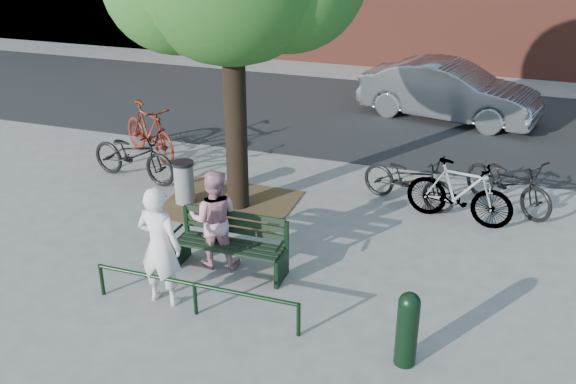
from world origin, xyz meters
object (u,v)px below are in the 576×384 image
at_px(person_left, 160,246).
at_px(bicycle_c, 409,179).
at_px(bollard, 407,326).
at_px(parked_car, 449,91).
at_px(person_right, 214,219).
at_px(litter_bin, 184,182).
at_px(park_bench, 232,242).

height_order(person_left, bicycle_c, person_left).
height_order(bollard, parked_car, parked_car).
bearing_deg(person_left, bollard, 179.55).
bearing_deg(person_left, parked_car, -102.68).
xyz_separation_m(person_left, bollard, (3.49, -0.24, -0.35)).
bearing_deg(parked_car, bicycle_c, -168.64).
bearing_deg(person_left, person_right, -100.23).
height_order(person_right, bicycle_c, person_right).
bearing_deg(bollard, litter_bin, 145.20).
height_order(person_right, bollard, person_right).
bearing_deg(person_left, park_bench, -113.55).
height_order(bollard, litter_bin, bollard).
height_order(bicycle_c, parked_car, parked_car).
distance_m(bollard, parked_car, 10.20).
bearing_deg(bollard, parked_car, 93.45).
bearing_deg(bollard, bicycle_c, 98.91).
bearing_deg(litter_bin, person_right, -51.12).
xyz_separation_m(park_bench, litter_bin, (-1.81, 1.92, -0.05)).
xyz_separation_m(person_left, parked_car, (2.88, 9.94, -0.14)).
bearing_deg(bicycle_c, bollard, -152.25).
bearing_deg(bicycle_c, person_left, 166.64).
distance_m(person_right, bicycle_c, 4.09).
bearing_deg(person_left, bicycle_c, -118.72).
xyz_separation_m(bollard, parked_car, (-0.61, 10.18, 0.21)).
bearing_deg(person_right, park_bench, 158.41).
distance_m(park_bench, person_right, 0.44).
bearing_deg(bicycle_c, park_bench, 164.97).
relative_size(park_bench, litter_bin, 2.08).
xyz_separation_m(bollard, litter_bin, (-4.73, 3.29, -0.12)).
height_order(litter_bin, parked_car, parked_car).
bearing_deg(parked_car, park_bench, 177.87).
distance_m(person_right, litter_bin, 2.45).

